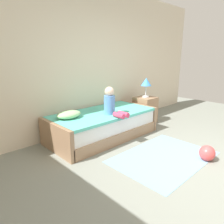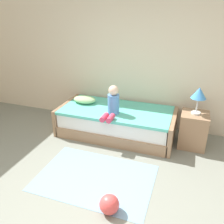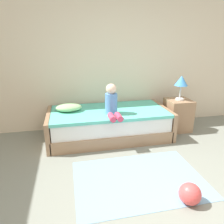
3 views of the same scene
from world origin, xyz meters
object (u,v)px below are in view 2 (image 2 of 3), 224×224
at_px(table_lamp, 199,94).
at_px(pillow, 85,99).
at_px(bed, 116,122).
at_px(nightstand, 193,130).
at_px(toy_ball, 109,204).
at_px(child_figure, 113,103).

relative_size(table_lamp, pillow, 1.02).
xyz_separation_m(bed, nightstand, (1.35, 0.03, 0.05)).
bearing_deg(toy_ball, nightstand, 65.31).
height_order(nightstand, toy_ball, nightstand).
height_order(child_figure, pillow, child_figure).
relative_size(bed, table_lamp, 4.69).
bearing_deg(toy_ball, bed, 105.82).
distance_m(nightstand, toy_ball, 2.02).
xyz_separation_m(bed, toy_ball, (0.51, -1.80, -0.13)).
bearing_deg(nightstand, table_lamp, 0.00).
bearing_deg(toy_ball, table_lamp, 65.31).
relative_size(bed, child_figure, 4.14).
relative_size(table_lamp, toy_ball, 1.92).
height_order(pillow, toy_ball, pillow).
bearing_deg(nightstand, toy_ball, -114.69).
distance_m(bed, pillow, 0.76).
xyz_separation_m(child_figure, pillow, (-0.68, 0.33, -0.14)).
bearing_deg(pillow, bed, -8.34).
bearing_deg(table_lamp, pillow, 178.08).
relative_size(bed, nightstand, 3.52).
distance_m(table_lamp, toy_ball, 2.17).
bearing_deg(nightstand, pillow, 178.08).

